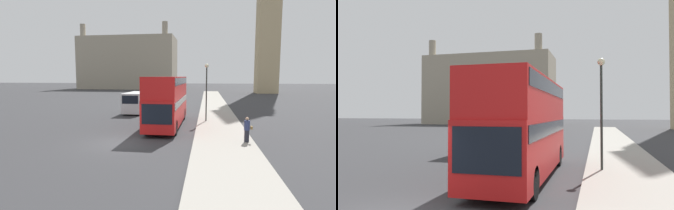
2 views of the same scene
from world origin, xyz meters
TOP-DOWN VIEW (x-y plane):
  - ground_plane at (0.00, 0.00)m, footprint 300.00×300.00m
  - sidewalk_strip at (6.98, 0.00)m, footprint 3.95×120.00m
  - building_block_distant at (-22.11, 76.15)m, footprint 33.30×15.25m
  - red_double_decker_bus at (2.44, 6.51)m, footprint 2.49×10.47m
  - white_van at (-2.52, 14.05)m, footprint 2.19×5.40m
  - pedestrian at (8.44, 0.87)m, footprint 0.52×0.36m
  - street_lamp at (5.80, 8.66)m, footprint 0.36×0.36m
  - parked_sedan at (-3.13, 28.51)m, footprint 1.83×4.28m

SIDE VIEW (x-z plane):
  - ground_plane at x=0.00m, z-range 0.00..0.00m
  - sidewalk_strip at x=6.98m, z-range 0.00..0.15m
  - parked_sedan at x=-3.13m, z-range -0.06..1.34m
  - pedestrian at x=8.44m, z-range 0.15..1.77m
  - white_van at x=-2.52m, z-range 0.09..2.56m
  - red_double_decker_bus at x=2.44m, z-range 0.26..4.61m
  - street_lamp at x=5.80m, z-range 1.03..6.43m
  - building_block_distant at x=-22.11m, z-range -1.96..20.11m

